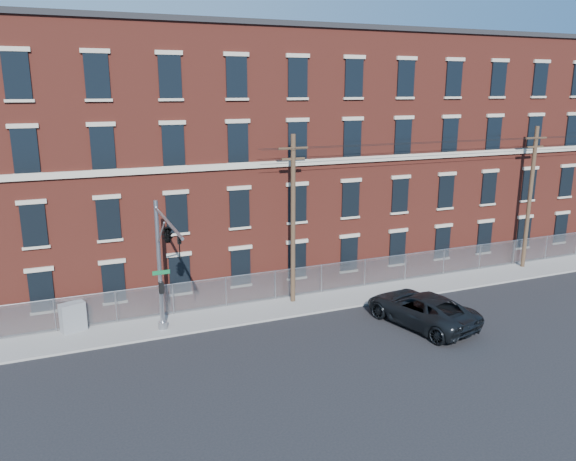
% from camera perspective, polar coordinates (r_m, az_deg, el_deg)
% --- Properties ---
extents(ground, '(140.00, 140.00, 0.00)m').
position_cam_1_polar(ground, '(28.75, 1.13, -11.72)').
color(ground, black).
rests_on(ground, ground).
extents(sidewalk, '(65.00, 3.00, 0.12)m').
position_cam_1_polar(sidewalk, '(38.44, 14.81, -5.27)').
color(sidewalk, gray).
rests_on(sidewalk, ground).
extents(mill_building, '(55.30, 14.32, 16.30)m').
position_cam_1_polar(mill_building, '(43.97, 8.48, 8.30)').
color(mill_building, maroon).
rests_on(mill_building, ground).
extents(chain_link_fence, '(59.06, 0.06, 1.85)m').
position_cam_1_polar(chain_link_fence, '(39.12, 13.76, -3.32)').
color(chain_link_fence, '#A5A8AD').
rests_on(chain_link_fence, ground).
extents(traffic_signal_mast, '(0.90, 6.75, 7.00)m').
position_cam_1_polar(traffic_signal_mast, '(27.23, -12.36, -1.43)').
color(traffic_signal_mast, '#9EA0A5').
rests_on(traffic_signal_mast, ground).
extents(utility_pole_near, '(1.80, 0.28, 10.00)m').
position_cam_1_polar(utility_pole_near, '(32.60, 0.52, 1.40)').
color(utility_pole_near, '#4C3826').
rests_on(utility_pole_near, ground).
extents(utility_pole_mid, '(1.80, 0.28, 10.00)m').
position_cam_1_polar(utility_pole_mid, '(42.76, 23.42, 3.30)').
color(utility_pole_mid, '#4C3826').
rests_on(utility_pole_mid, ground).
extents(overhead_wires, '(40.00, 0.62, 0.62)m').
position_cam_1_polar(overhead_wires, '(42.28, 23.92, 8.34)').
color(overhead_wires, black).
rests_on(overhead_wires, ground).
extents(pickup_truck, '(4.50, 7.01, 1.80)m').
position_cam_1_polar(pickup_truck, '(31.76, 13.38, -7.75)').
color(pickup_truck, black).
rests_on(pickup_truck, ground).
extents(utility_cabinet, '(1.39, 0.99, 1.56)m').
position_cam_1_polar(utility_cabinet, '(31.94, -21.06, -8.22)').
color(utility_cabinet, slate).
rests_on(utility_cabinet, sidewalk).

